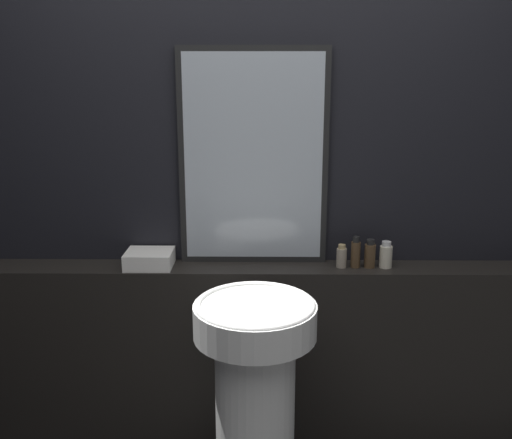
% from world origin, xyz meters
% --- Properties ---
extents(wall_back, '(8.00, 0.06, 2.50)m').
position_xyz_m(wall_back, '(0.00, 1.26, 1.25)').
color(wall_back, black).
rests_on(wall_back, ground_plane).
extents(vanity_counter, '(2.76, 0.19, 0.89)m').
position_xyz_m(vanity_counter, '(0.00, 1.14, 0.44)').
color(vanity_counter, black).
rests_on(vanity_counter, ground_plane).
extents(pedestal_sink, '(0.44, 0.44, 0.91)m').
position_xyz_m(pedestal_sink, '(-0.01, 0.70, 0.52)').
color(pedestal_sink, white).
rests_on(pedestal_sink, ground_plane).
extents(mirror, '(0.63, 0.03, 0.92)m').
position_xyz_m(mirror, '(-0.03, 1.21, 1.34)').
color(mirror, black).
rests_on(mirror, vanity_counter).
extents(towel_stack, '(0.20, 0.17, 0.07)m').
position_xyz_m(towel_stack, '(-0.47, 1.14, 0.92)').
color(towel_stack, white).
rests_on(towel_stack, vanity_counter).
extents(shampoo_bottle, '(0.04, 0.04, 0.10)m').
position_xyz_m(shampoo_bottle, '(0.35, 1.14, 0.93)').
color(shampoo_bottle, gray).
rests_on(shampoo_bottle, vanity_counter).
extents(conditioner_bottle, '(0.04, 0.04, 0.14)m').
position_xyz_m(conditioner_bottle, '(0.41, 1.14, 0.95)').
color(conditioner_bottle, '#4C3823').
rests_on(conditioner_bottle, vanity_counter).
extents(lotion_bottle, '(0.05, 0.05, 0.12)m').
position_xyz_m(lotion_bottle, '(0.47, 1.14, 0.94)').
color(lotion_bottle, '#4C3823').
rests_on(lotion_bottle, vanity_counter).
extents(body_wash_bottle, '(0.05, 0.05, 0.11)m').
position_xyz_m(body_wash_bottle, '(0.54, 1.14, 0.94)').
color(body_wash_bottle, beige).
rests_on(body_wash_bottle, vanity_counter).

